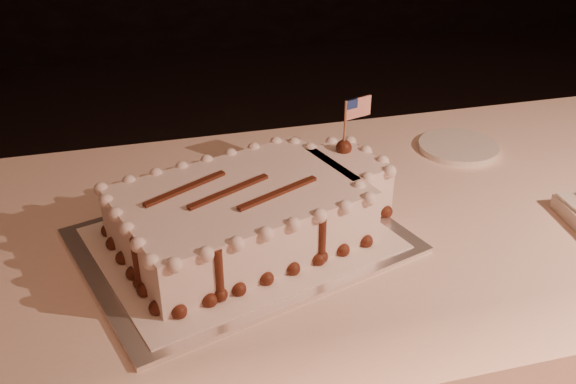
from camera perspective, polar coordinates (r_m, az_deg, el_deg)
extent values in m
cube|color=#FFDAC5|center=(1.44, 12.20, -13.84)|extent=(2.40, 0.80, 0.75)
cube|color=white|center=(1.07, -4.17, -4.32)|extent=(0.59, 0.51, 0.01)
cube|color=white|center=(1.07, -4.18, -4.09)|extent=(0.53, 0.46, 0.00)
cube|color=white|center=(1.04, -4.27, -1.99)|extent=(0.43, 0.35, 0.09)
cube|color=white|center=(1.14, 5.31, 1.03)|extent=(0.13, 0.16, 0.09)
sphere|color=#542315|center=(0.91, -9.66, -10.42)|extent=(0.02, 0.02, 0.02)
sphere|color=#542315|center=(0.93, -6.99, -9.50)|extent=(0.02, 0.02, 0.02)
sphere|color=#542315|center=(0.94, -4.41, -8.59)|extent=(0.02, 0.02, 0.02)
sphere|color=#542315|center=(0.96, -1.94, -7.70)|extent=(0.02, 0.02, 0.02)
sphere|color=#542315|center=(0.98, 0.44, -6.82)|extent=(0.02, 0.02, 0.02)
sphere|color=#542315|center=(1.00, 2.71, -5.97)|extent=(0.02, 0.02, 0.02)
sphere|color=#542315|center=(1.02, 4.88, -5.15)|extent=(0.02, 0.02, 0.02)
sphere|color=#542315|center=(1.05, 6.94, -4.36)|extent=(0.02, 0.02, 0.02)
sphere|color=#542315|center=(1.08, 6.09, -3.26)|extent=(0.02, 0.02, 0.02)
sphere|color=#542315|center=(1.10, 6.84, -2.41)|extent=(0.02, 0.02, 0.02)
sphere|color=#542315|center=(1.13, 8.71, -1.74)|extent=(0.02, 0.02, 0.02)
sphere|color=#542315|center=(1.16, 8.11, -0.82)|extent=(0.02, 0.02, 0.02)
sphere|color=#542315|center=(1.19, 6.70, 0.15)|extent=(0.02, 0.02, 0.02)
sphere|color=#542315|center=(1.22, 5.36, 1.07)|extent=(0.02, 0.02, 0.02)
sphere|color=#542315|center=(1.22, 3.76, 1.02)|extent=(0.02, 0.02, 0.02)
sphere|color=#542315|center=(1.19, 1.93, 0.45)|extent=(0.02, 0.02, 0.02)
sphere|color=#542315|center=(1.21, 0.54, 0.96)|extent=(0.02, 0.02, 0.02)
sphere|color=#542315|center=(1.21, -1.04, 1.02)|extent=(0.02, 0.02, 0.02)
sphere|color=#542315|center=(1.19, -2.95, 0.45)|extent=(0.02, 0.02, 0.02)
sphere|color=#542315|center=(1.18, -4.94, -0.14)|extent=(0.02, 0.02, 0.02)
sphere|color=#542315|center=(1.16, -6.98, -0.75)|extent=(0.02, 0.02, 0.02)
sphere|color=#542315|center=(1.14, -9.08, -1.37)|extent=(0.02, 0.02, 0.02)
sphere|color=#542315|center=(1.13, -11.24, -2.01)|extent=(0.02, 0.02, 0.02)
sphere|color=#542315|center=(1.12, -13.45, -2.67)|extent=(0.02, 0.02, 0.02)
sphere|color=#542315|center=(1.11, -15.71, -3.33)|extent=(0.02, 0.02, 0.02)
sphere|color=#542315|center=(1.07, -15.30, -4.44)|extent=(0.02, 0.02, 0.02)
sphere|color=#542315|center=(1.03, -14.47, -5.70)|extent=(0.02, 0.02, 0.02)
sphere|color=#542315|center=(1.00, -13.59, -7.05)|extent=(0.02, 0.02, 0.02)
sphere|color=#542315|center=(0.96, -12.63, -8.50)|extent=(0.02, 0.02, 0.02)
sphere|color=#542315|center=(0.93, -11.59, -10.05)|extent=(0.02, 0.02, 0.02)
sphere|color=white|center=(0.87, -10.10, -6.40)|extent=(0.02, 0.02, 0.02)
sphere|color=white|center=(0.88, -7.31, -5.50)|extent=(0.02, 0.02, 0.02)
sphere|color=white|center=(0.90, -4.61, -4.61)|extent=(0.02, 0.02, 0.02)
sphere|color=white|center=(0.91, -2.02, -3.75)|extent=(0.02, 0.02, 0.02)
sphere|color=white|center=(0.93, 0.46, -2.92)|extent=(0.02, 0.02, 0.02)
sphere|color=white|center=(0.96, 2.82, -2.11)|extent=(0.02, 0.02, 0.02)
sphere|color=white|center=(0.98, 5.07, -1.35)|extent=(0.02, 0.02, 0.02)
sphere|color=white|center=(1.01, 7.21, -0.61)|extent=(0.02, 0.02, 0.02)
sphere|color=white|center=(1.04, 6.32, 0.41)|extent=(0.02, 0.02, 0.02)
sphere|color=white|center=(1.06, 7.09, 1.20)|extent=(0.02, 0.02, 0.02)
sphere|color=white|center=(1.09, 9.02, 1.82)|extent=(0.02, 0.02, 0.02)
sphere|color=white|center=(1.12, 8.40, 2.67)|extent=(0.02, 0.02, 0.02)
sphere|color=white|center=(1.15, 6.93, 3.58)|extent=(0.02, 0.02, 0.02)
sphere|color=white|center=(1.19, 5.54, 4.43)|extent=(0.02, 0.02, 0.02)
sphere|color=white|center=(1.18, 3.88, 4.39)|extent=(0.02, 0.02, 0.02)
sphere|color=white|center=(1.16, 1.99, 3.87)|extent=(0.02, 0.02, 0.02)
sphere|color=white|center=(1.18, 0.56, 4.35)|extent=(0.02, 0.02, 0.02)
sphere|color=white|center=(1.18, -1.07, 4.40)|extent=(0.02, 0.02, 0.02)
sphere|color=white|center=(1.16, -3.06, 3.87)|extent=(0.02, 0.02, 0.02)
sphere|color=white|center=(1.14, -5.11, 3.32)|extent=(0.02, 0.02, 0.02)
sphere|color=white|center=(1.12, -7.23, 2.74)|extent=(0.02, 0.02, 0.02)
sphere|color=white|center=(1.10, -9.41, 2.15)|extent=(0.02, 0.02, 0.02)
sphere|color=white|center=(1.09, -11.65, 1.53)|extent=(0.02, 0.02, 0.02)
sphere|color=white|center=(1.08, -13.94, 0.90)|extent=(0.02, 0.02, 0.02)
sphere|color=white|center=(1.07, -16.28, 0.25)|extent=(0.02, 0.02, 0.02)
sphere|color=white|center=(1.03, -15.87, -0.79)|extent=(0.02, 0.02, 0.02)
sphere|color=white|center=(0.99, -15.04, -1.96)|extent=(0.02, 0.02, 0.02)
sphere|color=white|center=(0.95, -14.14, -3.22)|extent=(0.02, 0.02, 0.02)
sphere|color=white|center=(0.92, -13.17, -4.59)|extent=(0.02, 0.02, 0.02)
sphere|color=white|center=(0.88, -12.10, -6.07)|extent=(0.02, 0.02, 0.02)
cylinder|color=#542315|center=(0.91, -6.14, -7.30)|extent=(0.01, 0.01, 0.08)
sphere|color=#542315|center=(0.93, -6.02, -9.06)|extent=(0.02, 0.02, 0.02)
cylinder|color=#542315|center=(0.98, 3.04, -4.07)|extent=(0.01, 0.01, 0.08)
sphere|color=#542315|center=(1.00, 2.99, -5.77)|extent=(0.02, 0.02, 0.02)
cylinder|color=#542315|center=(1.08, 6.71, -0.80)|extent=(0.01, 0.01, 0.08)
sphere|color=#542315|center=(1.10, 6.61, -2.41)|extent=(0.02, 0.02, 0.02)
cylinder|color=#542315|center=(1.19, 5.95, 2.32)|extent=(0.01, 0.01, 0.08)
sphere|color=#542315|center=(1.21, 5.86, 0.81)|extent=(0.02, 0.02, 0.02)
cylinder|color=#542315|center=(1.21, 0.10, 2.88)|extent=(0.01, 0.01, 0.08)
sphere|color=#542315|center=(1.22, 0.10, 1.38)|extent=(0.02, 0.02, 0.02)
cylinder|color=#542315|center=(1.14, -7.36, 0.82)|extent=(0.01, 0.01, 0.08)
sphere|color=#542315|center=(1.16, -7.25, -0.74)|extent=(0.02, 0.02, 0.02)
cylinder|color=#542315|center=(1.09, -15.69, -1.57)|extent=(0.01, 0.01, 0.08)
sphere|color=#542315|center=(1.11, -15.44, -3.16)|extent=(0.02, 0.02, 0.02)
cylinder|color=#542315|center=(0.95, -13.25, -6.13)|extent=(0.01, 0.01, 0.08)
sphere|color=#542315|center=(0.97, -13.01, -7.85)|extent=(0.02, 0.02, 0.02)
cube|color=#542315|center=(1.03, -9.09, 0.33)|extent=(0.14, 0.08, 0.01)
cube|color=#542315|center=(1.01, -5.27, 0.07)|extent=(0.14, 0.08, 0.01)
cube|color=#542315|center=(1.00, -0.89, -0.07)|extent=(0.14, 0.07, 0.01)
sphere|color=#542315|center=(1.14, 4.98, 3.95)|extent=(0.03, 0.03, 0.03)
cylinder|color=#A96848|center=(1.13, 5.06, 5.51)|extent=(0.00, 0.00, 0.11)
cube|color=red|center=(1.13, 6.29, 7.47)|extent=(0.05, 0.02, 0.04)
cube|color=navy|center=(1.12, 5.71, 7.79)|extent=(0.02, 0.01, 0.02)
cylinder|color=white|center=(1.42, 14.90, 3.89)|extent=(0.17, 0.17, 0.01)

